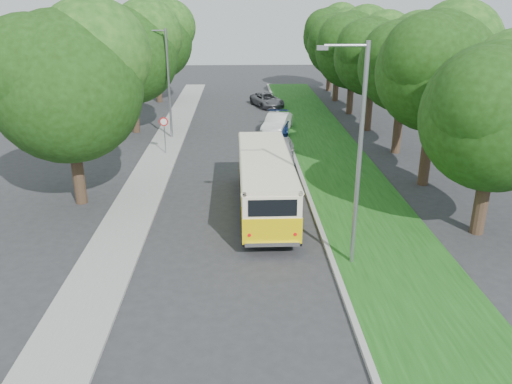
{
  "coord_description": "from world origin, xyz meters",
  "views": [
    {
      "loc": [
        0.18,
        -18.73,
        9.15
      ],
      "look_at": [
        0.88,
        1.23,
        1.5
      ],
      "focal_mm": 35.0,
      "sensor_mm": 36.0,
      "label": 1
    }
  ],
  "objects_px": {
    "lamppost_near": "(357,151)",
    "car_silver": "(280,151)",
    "car_white": "(277,124)",
    "car_grey": "(267,100)",
    "lamppost_far": "(167,80)",
    "car_blue": "(277,124)",
    "vintage_bus": "(265,184)"
  },
  "relations": [
    {
      "from": "car_white",
      "to": "car_grey",
      "type": "height_order",
      "value": "car_white"
    },
    {
      "from": "car_silver",
      "to": "car_white",
      "type": "xyz_separation_m",
      "value": [
        0.35,
        7.1,
        -0.01
      ]
    },
    {
      "from": "lamppost_far",
      "to": "vintage_bus",
      "type": "distance_m",
      "value": 14.91
    },
    {
      "from": "lamppost_near",
      "to": "car_silver",
      "type": "bearing_deg",
      "value": 96.96
    },
    {
      "from": "car_silver",
      "to": "car_grey",
      "type": "distance_m",
      "value": 17.11
    },
    {
      "from": "lamppost_far",
      "to": "car_grey",
      "type": "distance_m",
      "value": 14.03
    },
    {
      "from": "lamppost_near",
      "to": "car_white",
      "type": "bearing_deg",
      "value": 93.48
    },
    {
      "from": "lamppost_far",
      "to": "car_grey",
      "type": "height_order",
      "value": "lamppost_far"
    },
    {
      "from": "vintage_bus",
      "to": "car_white",
      "type": "xyz_separation_m",
      "value": [
        1.65,
        14.67,
        -0.64
      ]
    },
    {
      "from": "vintage_bus",
      "to": "car_grey",
      "type": "relative_size",
      "value": 2.04
    },
    {
      "from": "car_blue",
      "to": "car_grey",
      "type": "xyz_separation_m",
      "value": [
        -0.18,
        9.7,
        -0.03
      ]
    },
    {
      "from": "lamppost_near",
      "to": "lamppost_far",
      "type": "xyz_separation_m",
      "value": [
        -8.91,
        18.5,
        -0.25
      ]
    },
    {
      "from": "vintage_bus",
      "to": "car_blue",
      "type": "bearing_deg",
      "value": 83.23
    },
    {
      "from": "lamppost_far",
      "to": "car_white",
      "type": "relative_size",
      "value": 1.72
    },
    {
      "from": "car_grey",
      "to": "lamppost_far",
      "type": "bearing_deg",
      "value": -142.24
    },
    {
      "from": "lamppost_far",
      "to": "vintage_bus",
      "type": "height_order",
      "value": "lamppost_far"
    },
    {
      "from": "lamppost_far",
      "to": "car_grey",
      "type": "bearing_deg",
      "value": 56.43
    },
    {
      "from": "lamppost_near",
      "to": "car_grey",
      "type": "distance_m",
      "value": 30.09
    },
    {
      "from": "lamppost_near",
      "to": "car_blue",
      "type": "bearing_deg",
      "value": 93.43
    },
    {
      "from": "lamppost_near",
      "to": "car_grey",
      "type": "bearing_deg",
      "value": 92.67
    },
    {
      "from": "lamppost_near",
      "to": "car_white",
      "type": "height_order",
      "value": "lamppost_near"
    },
    {
      "from": "lamppost_near",
      "to": "car_white",
      "type": "distance_m",
      "value": 20.19
    },
    {
      "from": "lamppost_near",
      "to": "car_silver",
      "type": "height_order",
      "value": "lamppost_near"
    },
    {
      "from": "lamppost_far",
      "to": "car_grey",
      "type": "relative_size",
      "value": 1.67
    },
    {
      "from": "lamppost_near",
      "to": "lamppost_far",
      "type": "relative_size",
      "value": 1.07
    },
    {
      "from": "lamppost_far",
      "to": "car_white",
      "type": "xyz_separation_m",
      "value": [
        7.7,
        1.32,
        -3.4
      ]
    },
    {
      "from": "lamppost_far",
      "to": "car_silver",
      "type": "relative_size",
      "value": 1.77
    },
    {
      "from": "car_silver",
      "to": "car_white",
      "type": "distance_m",
      "value": 7.11
    },
    {
      "from": "car_silver",
      "to": "car_blue",
      "type": "xyz_separation_m",
      "value": [
        0.35,
        7.41,
        -0.07
      ]
    },
    {
      "from": "lamppost_near",
      "to": "car_silver",
      "type": "xyz_separation_m",
      "value": [
        -1.55,
        12.72,
        -3.64
      ]
    },
    {
      "from": "lamppost_far",
      "to": "vintage_bus",
      "type": "relative_size",
      "value": 0.82
    },
    {
      "from": "lamppost_near",
      "to": "car_blue",
      "type": "relative_size",
      "value": 1.77
    }
  ]
}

